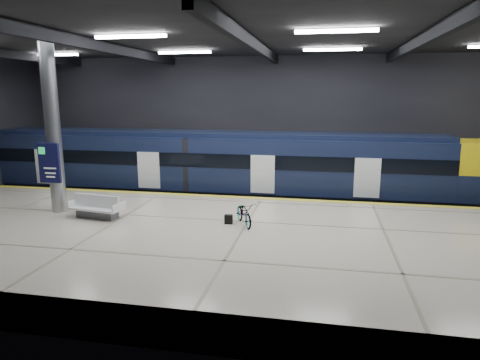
# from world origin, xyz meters

# --- Properties ---
(ground) EXTENTS (30.00, 30.00, 0.00)m
(ground) POSITION_xyz_m (0.00, 0.00, 0.00)
(ground) COLOR black
(ground) RESTS_ON ground
(room_shell) EXTENTS (30.10, 16.10, 8.05)m
(room_shell) POSITION_xyz_m (-0.00, 0.00, 5.72)
(room_shell) COLOR black
(room_shell) RESTS_ON ground
(platform) EXTENTS (30.00, 11.00, 1.10)m
(platform) POSITION_xyz_m (0.00, -2.50, 0.55)
(platform) COLOR beige
(platform) RESTS_ON ground
(safety_strip) EXTENTS (30.00, 0.40, 0.01)m
(safety_strip) POSITION_xyz_m (0.00, 2.75, 1.11)
(safety_strip) COLOR gold
(safety_strip) RESTS_ON platform
(rails) EXTENTS (30.00, 1.52, 0.16)m
(rails) POSITION_xyz_m (0.00, 5.50, 0.08)
(rails) COLOR gray
(rails) RESTS_ON ground
(train) EXTENTS (29.40, 2.84, 3.79)m
(train) POSITION_xyz_m (-1.34, 5.50, 2.06)
(train) COLOR black
(train) RESTS_ON ground
(bench) EXTENTS (2.23, 1.17, 0.94)m
(bench) POSITION_xyz_m (-5.93, -1.63, 1.43)
(bench) COLOR #595B60
(bench) RESTS_ON platform
(bicycle) EXTENTS (1.30, 1.78, 0.89)m
(bicycle) POSITION_xyz_m (-0.06, -1.42, 1.55)
(bicycle) COLOR #99999E
(bicycle) RESTS_ON platform
(pannier_bag) EXTENTS (0.31, 0.20, 0.35)m
(pannier_bag) POSITION_xyz_m (-0.66, -1.42, 1.28)
(pannier_bag) COLOR black
(pannier_bag) RESTS_ON platform
(info_column) EXTENTS (0.90, 0.78, 6.90)m
(info_column) POSITION_xyz_m (-8.00, -1.03, 4.46)
(info_column) COLOR #9EA0A5
(info_column) RESTS_ON platform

